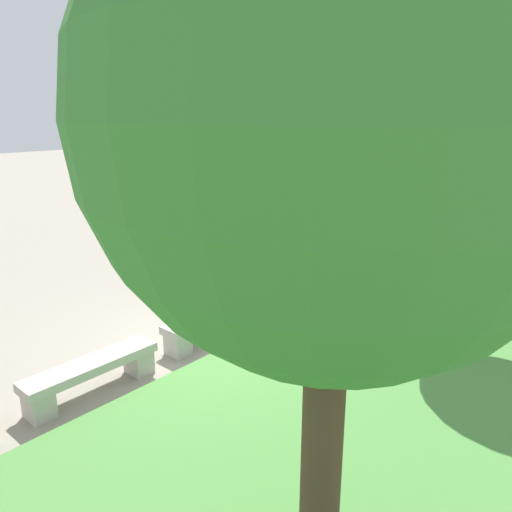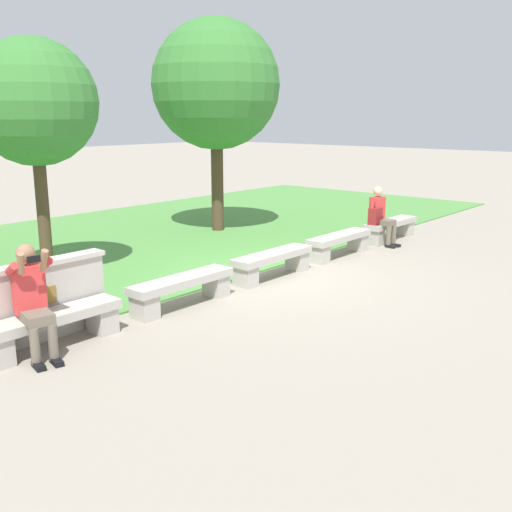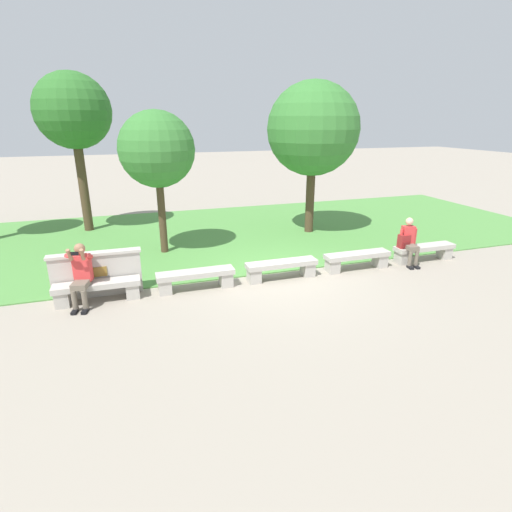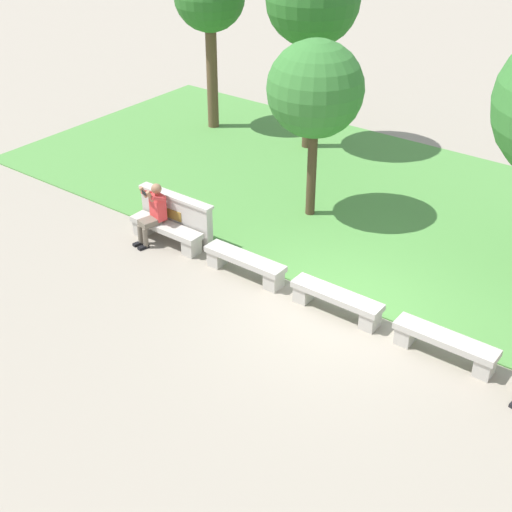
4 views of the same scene
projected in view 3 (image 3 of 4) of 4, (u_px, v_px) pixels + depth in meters
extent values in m
plane|color=gray|center=(281.00, 278.00, 9.84)|extent=(80.00, 80.00, 0.00)
cube|color=#518E42|center=(235.00, 233.00, 13.77)|extent=(22.20, 8.00, 0.03)
cube|color=#B7B2A8|center=(97.00, 285.00, 8.47)|extent=(1.77, 0.40, 0.12)
cube|color=#B7B2A8|center=(62.00, 299.00, 8.34)|extent=(0.28, 0.34, 0.33)
cube|color=#B7B2A8|center=(133.00, 290.00, 8.75)|extent=(0.28, 0.34, 0.33)
cube|color=#B7B2A8|center=(196.00, 273.00, 9.09)|extent=(1.77, 0.40, 0.12)
cube|color=#B7B2A8|center=(165.00, 286.00, 8.96)|extent=(0.28, 0.34, 0.33)
cube|color=#B7B2A8|center=(226.00, 279.00, 9.37)|extent=(0.28, 0.34, 0.33)
cube|color=#B7B2A8|center=(282.00, 264.00, 9.71)|extent=(1.77, 0.40, 0.12)
cube|color=#B7B2A8|center=(254.00, 276.00, 9.58)|extent=(0.28, 0.34, 0.33)
cube|color=#B7B2A8|center=(308.00, 269.00, 9.99)|extent=(0.28, 0.34, 0.33)
cube|color=#B7B2A8|center=(357.00, 255.00, 10.33)|extent=(1.77, 0.40, 0.12)
cube|color=#B7B2A8|center=(332.00, 266.00, 10.19)|extent=(0.28, 0.34, 0.33)
cube|color=#B7B2A8|center=(380.00, 260.00, 10.61)|extent=(0.28, 0.34, 0.33)
cube|color=#B7B2A8|center=(425.00, 247.00, 10.95)|extent=(1.77, 0.40, 0.12)
cube|color=#B7B2A8|center=(402.00, 258.00, 10.81)|extent=(0.28, 0.34, 0.33)
cube|color=#B7B2A8|center=(444.00, 253.00, 11.23)|extent=(0.28, 0.34, 0.33)
cube|color=#B7B2A8|center=(97.00, 275.00, 8.75)|extent=(1.87, 0.18, 0.95)
cube|color=beige|center=(94.00, 254.00, 8.59)|extent=(1.93, 0.24, 0.06)
cube|color=olive|center=(96.00, 272.00, 8.63)|extent=(0.44, 0.02, 0.22)
cube|color=black|center=(75.00, 311.00, 8.09)|extent=(0.15, 0.26, 0.06)
cylinder|color=#6B6051|center=(75.00, 301.00, 8.08)|extent=(0.11, 0.11, 0.42)
cube|color=black|center=(85.00, 311.00, 8.10)|extent=(0.15, 0.26, 0.06)
cylinder|color=#6B6051|center=(85.00, 300.00, 8.10)|extent=(0.11, 0.11, 0.42)
cube|color=#6B6051|center=(81.00, 284.00, 8.18)|extent=(0.39, 0.48, 0.12)
cube|color=#D83838|center=(83.00, 268.00, 8.31)|extent=(0.38, 0.29, 0.56)
sphere|color=#9E7051|center=(80.00, 249.00, 8.17)|extent=(0.22, 0.22, 0.22)
cylinder|color=#D83838|center=(69.00, 256.00, 8.11)|extent=(0.16, 0.32, 0.21)
cylinder|color=#9E7051|center=(70.00, 255.00, 7.95)|extent=(0.14, 0.20, 0.27)
cylinder|color=#D83838|center=(89.00, 256.00, 8.14)|extent=(0.16, 0.32, 0.21)
cylinder|color=#9E7051|center=(82.00, 254.00, 7.97)|extent=(0.10, 0.19, 0.27)
cube|color=black|center=(75.00, 254.00, 7.89)|extent=(0.15, 0.05, 0.08)
cube|color=black|center=(410.00, 267.00, 10.49)|extent=(0.13, 0.23, 0.06)
cylinder|color=#6B6051|center=(410.00, 259.00, 10.47)|extent=(0.10, 0.10, 0.42)
cube|color=black|center=(416.00, 267.00, 10.52)|extent=(0.13, 0.23, 0.06)
cylinder|color=#6B6051|center=(416.00, 259.00, 10.50)|extent=(0.10, 0.10, 0.42)
cube|color=#6B6051|center=(411.00, 247.00, 10.57)|extent=(0.34, 0.44, 0.12)
cube|color=#D83838|center=(408.00, 235.00, 10.69)|extent=(0.35, 0.24, 0.52)
sphere|color=beige|center=(410.00, 221.00, 10.56)|extent=(0.20, 0.20, 0.20)
cylinder|color=#D83838|center=(401.00, 238.00, 10.66)|extent=(0.08, 0.08, 0.48)
cylinder|color=#D83838|center=(415.00, 237.00, 10.72)|extent=(0.08, 0.08, 0.48)
cube|color=maroon|center=(404.00, 241.00, 10.67)|extent=(0.28, 0.20, 0.36)
cube|color=maroon|center=(406.00, 245.00, 10.59)|extent=(0.20, 0.06, 0.16)
torus|color=black|center=(405.00, 234.00, 10.60)|extent=(0.10, 0.02, 0.10)
cylinder|color=#4C3826|center=(162.00, 214.00, 11.38)|extent=(0.21, 0.21, 2.33)
sphere|color=#387A33|center=(157.00, 149.00, 10.80)|extent=(2.07, 2.07, 2.07)
cylinder|color=#4C3826|center=(83.00, 184.00, 13.53)|extent=(0.30, 0.30, 3.26)
sphere|color=#2D6B28|center=(73.00, 111.00, 12.77)|extent=(2.41, 2.41, 2.41)
cylinder|color=#4C3826|center=(310.00, 196.00, 13.48)|extent=(0.29, 0.29, 2.54)
sphere|color=#387A33|center=(313.00, 129.00, 12.78)|extent=(2.97, 2.97, 2.97)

